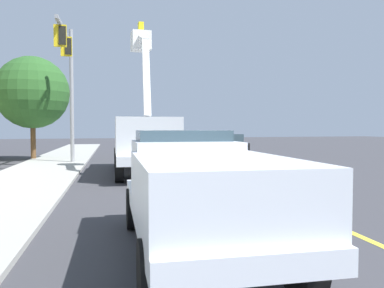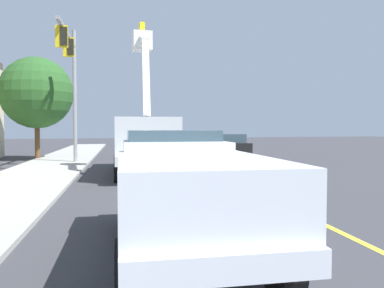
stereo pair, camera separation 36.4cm
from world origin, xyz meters
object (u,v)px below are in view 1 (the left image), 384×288
at_px(traffic_cone_trailing, 172,158).
at_px(traffic_cone_mid_rear, 197,167).
at_px(passing_minivan, 224,144).
at_px(traffic_signal_mast, 68,69).
at_px(traffic_cone_mid_front, 242,194).
at_px(utility_bucket_truck, 143,138).
at_px(service_pickup_truck, 197,188).

bearing_deg(traffic_cone_trailing, traffic_cone_mid_rear, 176.65).
bearing_deg(traffic_cone_trailing, passing_minivan, -57.52).
relative_size(traffic_cone_mid_rear, traffic_signal_mast, 0.11).
xyz_separation_m(traffic_cone_mid_front, traffic_cone_mid_rear, (6.48, -0.77, 0.07)).
height_order(utility_bucket_truck, passing_minivan, utility_bucket_truck).
bearing_deg(traffic_cone_mid_rear, traffic_cone_mid_front, 173.20).
relative_size(traffic_cone_mid_front, traffic_signal_mast, 0.10).
height_order(traffic_cone_mid_front, traffic_cone_mid_rear, traffic_cone_mid_rear).
bearing_deg(traffic_cone_mid_rear, passing_minivan, -28.05).
height_order(passing_minivan, traffic_signal_mast, traffic_signal_mast).
bearing_deg(traffic_cone_trailing, traffic_signal_mast, 89.20).
xyz_separation_m(utility_bucket_truck, traffic_signal_mast, (3.89, 3.35, 3.61)).
height_order(utility_bucket_truck, traffic_cone_mid_rear, utility_bucket_truck).
bearing_deg(service_pickup_truck, traffic_cone_mid_front, -34.82).
bearing_deg(traffic_cone_trailing, traffic_cone_mid_front, 174.84).
height_order(service_pickup_truck, traffic_cone_mid_front, service_pickup_truck).
height_order(utility_bucket_truck, traffic_cone_mid_front, utility_bucket_truck).
distance_m(service_pickup_truck, traffic_signal_mast, 16.34).
distance_m(passing_minivan, traffic_cone_mid_rear, 9.80).
relative_size(utility_bucket_truck, traffic_cone_mid_front, 11.23).
bearing_deg(utility_bucket_truck, traffic_cone_mid_rear, -136.69).
distance_m(traffic_cone_mid_rear, traffic_signal_mast, 9.35).
distance_m(utility_bucket_truck, traffic_cone_mid_front, 8.77).
relative_size(service_pickup_truck, passing_minivan, 1.16).
height_order(service_pickup_truck, traffic_cone_trailing, service_pickup_truck).
bearing_deg(service_pickup_truck, traffic_cone_trailing, -12.01).
bearing_deg(service_pickup_truck, traffic_cone_mid_rear, -17.09).
relative_size(utility_bucket_truck, traffic_cone_trailing, 11.32).
xyz_separation_m(utility_bucket_truck, passing_minivan, (6.52, -6.59, -0.64)).
distance_m(passing_minivan, traffic_cone_mid_front, 16.06).
height_order(service_pickup_truck, traffic_cone_mid_rear, service_pickup_truck).
distance_m(utility_bucket_truck, traffic_cone_mid_rear, 3.14).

